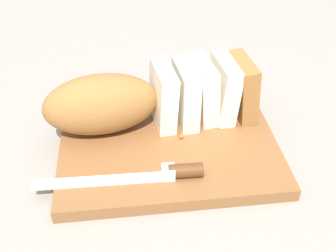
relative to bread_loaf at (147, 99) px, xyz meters
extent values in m
plane|color=gray|center=(0.03, -0.05, -0.08)|extent=(3.00, 3.00, 0.00)
cube|color=brown|center=(0.03, -0.05, -0.07)|extent=(0.38, 0.30, 0.02)
ellipsoid|color=#996633|center=(-0.08, -0.01, 0.00)|extent=(0.20, 0.11, 0.11)
cube|color=#F2E8CC|center=(0.03, 0.00, 0.00)|extent=(0.04, 0.10, 0.11)
cube|color=#F2E8CC|center=(0.07, 0.00, 0.00)|extent=(0.04, 0.09, 0.11)
cube|color=#F2E8CC|center=(0.10, 0.01, 0.00)|extent=(0.05, 0.10, 0.11)
cube|color=#F2E8CC|center=(0.14, 0.01, 0.00)|extent=(0.04, 0.09, 0.11)
cube|color=#996633|center=(0.17, 0.01, 0.00)|extent=(0.04, 0.09, 0.11)
cube|color=silver|center=(-0.09, -0.13, -0.05)|extent=(0.21, 0.03, 0.00)
cylinder|color=#593319|center=(0.04, -0.14, -0.04)|extent=(0.06, 0.03, 0.02)
cube|color=silver|center=(0.02, -0.14, -0.04)|extent=(0.02, 0.02, 0.02)
sphere|color=#996633|center=(-0.01, -0.03, -0.05)|extent=(0.00, 0.00, 0.00)
sphere|color=#996633|center=(0.01, -0.02, -0.05)|extent=(0.00, 0.00, 0.00)
sphere|color=#996633|center=(0.05, -0.05, -0.05)|extent=(0.01, 0.01, 0.01)
camera|label=1|loc=(-0.05, -0.59, 0.41)|focal=44.17mm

